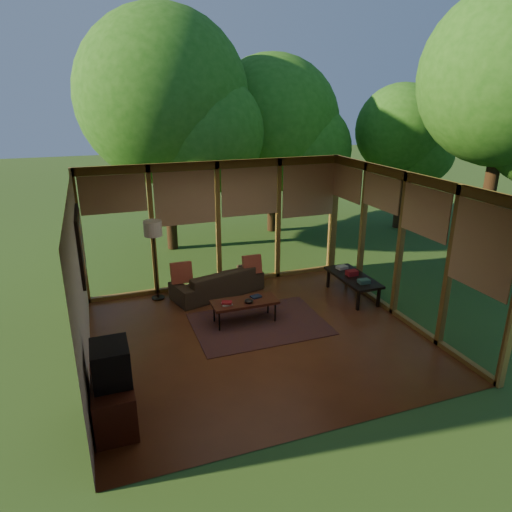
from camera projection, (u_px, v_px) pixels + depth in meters
name	position (u px, v px, depth m)	size (l,w,h in m)	color
floor	(259.00, 337.00, 7.88)	(5.50, 5.50, 0.00)	brown
ceiling	(259.00, 181.00, 6.99)	(5.50, 5.50, 0.00)	white
wall_left	(80.00, 287.00, 6.55)	(0.04, 5.00, 2.70)	beige
wall_front	(334.00, 335.00, 5.22)	(5.50, 0.04, 2.70)	beige
window_wall_back	(218.00, 225.00, 9.65)	(5.50, 0.12, 2.70)	olive
window_wall_right	(400.00, 246.00, 8.32)	(0.12, 5.00, 2.70)	olive
exterior_lawn	(382.00, 204.00, 17.55)	(40.00, 40.00, 0.00)	#335921
tree_nw	(163.00, 98.00, 11.26)	(4.26, 4.26, 6.03)	#342213
tree_ne	(272.00, 124.00, 13.17)	(3.87, 3.87, 5.10)	#342213
tree_se	(509.00, 77.00, 9.19)	(3.61, 3.61, 6.11)	#342213
tree_far	(401.00, 130.00, 13.44)	(2.66, 2.66, 4.32)	#342213
rug	(259.00, 324.00, 8.33)	(2.37, 1.68, 0.01)	brown
sofa	(217.00, 282.00, 9.51)	(1.90, 0.74, 0.55)	#3C2D1E
pillow_left	(181.00, 273.00, 9.12)	(0.42, 0.14, 0.42)	maroon
pillow_right	(252.00, 265.00, 9.60)	(0.39, 0.13, 0.39)	maroon
ct_book_lower	(227.00, 304.00, 8.11)	(0.18, 0.13, 0.03)	#B6B2A5
ct_book_upper	(227.00, 303.00, 8.10)	(0.18, 0.14, 0.03)	maroon
ct_book_side	(256.00, 296.00, 8.42)	(0.19, 0.14, 0.03)	black
ct_bowl	(249.00, 301.00, 8.19)	(0.16, 0.16, 0.07)	black
media_cabinet	(114.00, 401.00, 5.75)	(0.50, 1.00, 0.60)	#512216
television	(111.00, 363.00, 5.57)	(0.45, 0.55, 0.50)	black
console_book_a	(364.00, 281.00, 8.96)	(0.22, 0.16, 0.08)	#376155
console_book_b	(352.00, 273.00, 9.36)	(0.22, 0.16, 0.10)	maroon
console_book_c	(342.00, 267.00, 9.72)	(0.22, 0.16, 0.06)	#B6B2A5
floor_lamp	(153.00, 233.00, 8.92)	(0.36, 0.36, 1.65)	black
coffee_table	(245.00, 303.00, 8.28)	(1.20, 0.50, 0.43)	#512216
side_console	(353.00, 278.00, 9.34)	(0.60, 1.40, 0.46)	black
wall_painting	(81.00, 245.00, 7.74)	(0.06, 1.35, 1.15)	black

